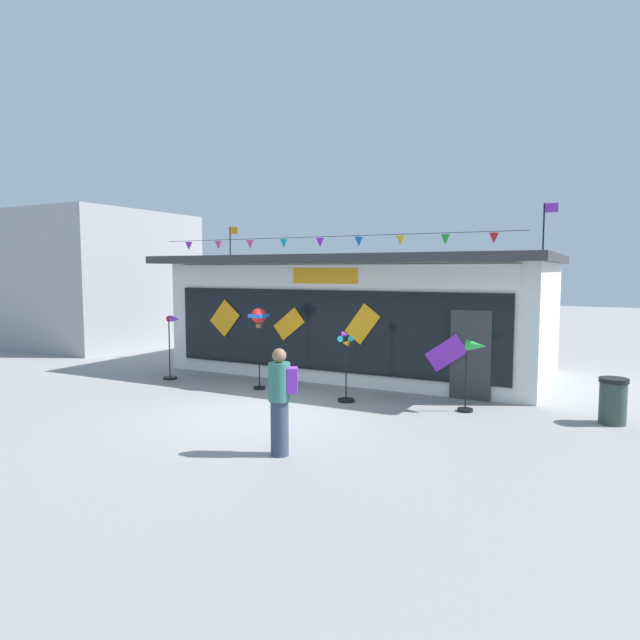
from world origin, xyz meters
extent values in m
plane|color=gray|center=(0.00, 0.00, 0.00)|extent=(80.00, 80.00, 0.00)
cube|color=silver|center=(-0.25, 5.50, 1.53)|extent=(10.05, 4.92, 3.07)
cube|color=#333338|center=(-0.25, 5.08, 3.17)|extent=(10.45, 5.76, 0.20)
cube|color=white|center=(-0.25, 3.00, 2.74)|extent=(9.24, 0.08, 0.55)
cube|color=orange|center=(-0.25, 2.97, 2.74)|extent=(1.81, 0.04, 0.39)
cube|color=black|center=(-0.25, 3.01, 1.37)|extent=(9.04, 0.06, 2.03)
cube|color=#333338|center=(3.37, 3.00, 1.00)|extent=(0.90, 0.07, 2.00)
cube|color=orange|center=(-3.34, 2.95, 1.56)|extent=(1.01, 0.03, 1.03)
cube|color=orange|center=(-1.28, 2.95, 1.49)|extent=(0.93, 0.03, 0.88)
cube|color=orange|center=(0.78, 2.95, 1.59)|extent=(0.94, 0.03, 1.01)
cube|color=purple|center=(2.84, 2.95, 1.02)|extent=(0.99, 0.03, 0.90)
cylinder|color=black|center=(-0.25, 2.71, 3.69)|extent=(9.65, 0.01, 0.01)
cone|color=purple|center=(-4.36, 2.71, 3.55)|extent=(0.20, 0.20, 0.22)
cone|color=#EA4CA3|center=(-3.33, 2.71, 3.55)|extent=(0.20, 0.20, 0.22)
cone|color=#EA4CA3|center=(-2.30, 2.71, 3.55)|extent=(0.20, 0.20, 0.22)
cone|color=#19B7BC|center=(-1.28, 2.71, 3.55)|extent=(0.20, 0.20, 0.22)
cone|color=purple|center=(-0.25, 2.71, 3.55)|extent=(0.20, 0.20, 0.22)
cone|color=blue|center=(0.78, 2.71, 3.55)|extent=(0.20, 0.20, 0.22)
cone|color=yellow|center=(1.80, 2.71, 3.55)|extent=(0.20, 0.20, 0.22)
cone|color=green|center=(2.83, 2.71, 3.55)|extent=(0.20, 0.20, 0.22)
cone|color=red|center=(3.86, 2.71, 3.55)|extent=(0.20, 0.20, 0.22)
cylinder|color=black|center=(-5.02, 5.50, 3.78)|extent=(0.04, 0.04, 1.02)
cube|color=orange|center=(-4.86, 5.50, 4.17)|extent=(0.32, 0.02, 0.22)
cylinder|color=black|center=(4.52, 5.50, 3.89)|extent=(0.04, 0.04, 1.26)
cube|color=purple|center=(4.68, 5.50, 4.40)|extent=(0.32, 0.02, 0.22)
cylinder|color=black|center=(-4.22, 1.70, 0.03)|extent=(0.36, 0.36, 0.06)
cylinder|color=black|center=(-4.22, 1.70, 0.80)|extent=(0.03, 0.03, 1.61)
cone|color=purple|center=(-4.00, 1.70, 1.61)|extent=(0.47, 0.29, 0.17)
cylinder|color=red|center=(-4.22, 1.70, 1.61)|extent=(0.03, 0.16, 0.16)
cylinder|color=black|center=(-1.41, 1.74, 0.03)|extent=(0.29, 0.29, 0.06)
cylinder|color=black|center=(-1.41, 1.74, 0.80)|extent=(0.03, 0.03, 1.61)
sphere|color=red|center=(-1.41, 1.74, 1.79)|extent=(0.37, 0.37, 0.37)
cube|color=blue|center=(-1.41, 1.74, 1.79)|extent=(0.38, 0.38, 0.08)
cube|color=brown|center=(-1.41, 1.74, 1.55)|extent=(0.10, 0.10, 0.10)
cylinder|color=black|center=(1.01, 1.55, 0.03)|extent=(0.37, 0.37, 0.06)
cylinder|color=black|center=(1.01, 1.55, 0.70)|extent=(0.03, 0.03, 1.39)
cylinder|color=black|center=(1.01, 1.51, 1.39)|extent=(0.06, 0.04, 0.06)
cone|color=#19B7BC|center=(1.10, 1.51, 1.39)|extent=(0.13, 0.14, 0.13)
cone|color=purple|center=(1.01, 1.51, 1.48)|extent=(0.14, 0.13, 0.13)
cone|color=#19B7BC|center=(0.91, 1.51, 1.39)|extent=(0.13, 0.14, 0.13)
cone|color=orange|center=(1.01, 1.51, 1.30)|extent=(0.14, 0.13, 0.13)
cylinder|color=black|center=(3.53, 1.90, 0.03)|extent=(0.31, 0.31, 0.06)
cylinder|color=black|center=(3.53, 1.90, 0.68)|extent=(0.03, 0.03, 1.36)
cone|color=green|center=(3.73, 1.90, 1.36)|extent=(0.43, 0.28, 0.23)
cylinder|color=blue|center=(3.53, 1.90, 1.36)|extent=(0.03, 0.16, 0.16)
cylinder|color=#333D56|center=(1.61, -2.19, 0.43)|extent=(0.28, 0.28, 0.86)
cylinder|color=#337066|center=(1.61, -2.19, 1.16)|extent=(0.34, 0.34, 0.60)
sphere|color=#8C6647|center=(1.61, -2.19, 1.57)|extent=(0.22, 0.22, 0.22)
cube|color=purple|center=(1.79, -2.09, 1.19)|extent=(0.26, 0.30, 0.38)
cylinder|color=#2D4238|center=(6.19, 2.24, 0.40)|extent=(0.48, 0.48, 0.79)
cylinder|color=black|center=(6.19, 2.24, 0.83)|extent=(0.52, 0.52, 0.08)
cube|color=#99999E|center=(-11.70, 6.10, 2.54)|extent=(5.07, 6.03, 5.08)
camera|label=1|loc=(6.13, -9.44, 2.87)|focal=31.48mm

